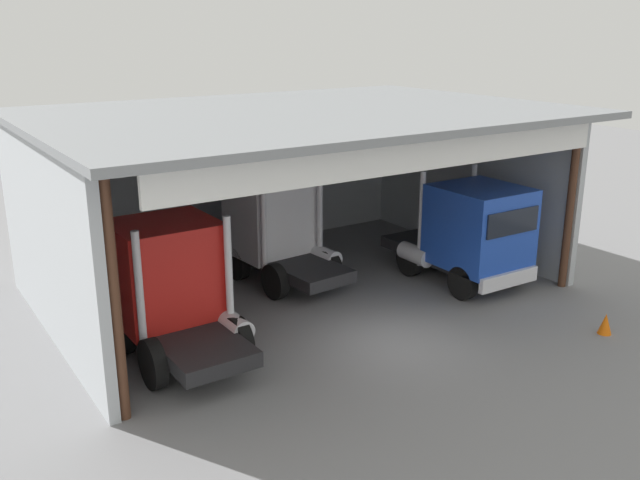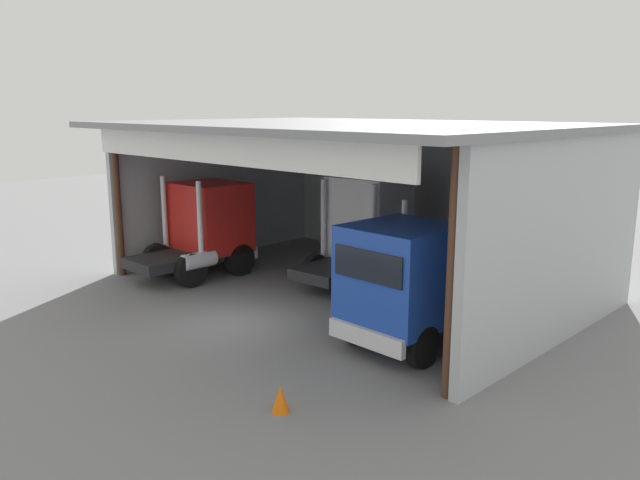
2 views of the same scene
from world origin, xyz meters
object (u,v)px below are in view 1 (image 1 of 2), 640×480
truck_white_left_bay (276,222)px  oil_drum (298,230)px  truck_blue_center_left_bay (471,233)px  tool_cart (292,233)px  traffic_cone (605,324)px  truck_red_center_right_bay (172,286)px

truck_white_left_bay → oil_drum: truck_white_left_bay is taller
truck_blue_center_left_bay → tool_cart: 7.03m
oil_drum → traffic_cone: oil_drum is taller
tool_cart → truck_blue_center_left_bay: bearing=-68.6°
truck_red_center_right_bay → truck_blue_center_left_bay: 9.47m
truck_red_center_right_bay → traffic_cone: (9.82, -5.16, -1.46)m
truck_white_left_bay → traffic_cone: size_ratio=8.05×
oil_drum → traffic_cone: bearing=-78.2°
oil_drum → truck_red_center_right_bay: bearing=-139.6°
truck_red_center_right_bay → traffic_cone: 11.19m
truck_red_center_right_bay → truck_white_left_bay: bearing=33.6°
truck_blue_center_left_bay → tool_cart: (-2.53, 6.45, -1.18)m
truck_red_center_right_bay → truck_blue_center_left_bay: truck_red_center_right_bay is taller
truck_white_left_bay → tool_cart: truck_white_left_bay is taller
traffic_cone → truck_blue_center_left_bay: bearing=94.5°
truck_white_left_bay → oil_drum: size_ratio=5.27×
truck_white_left_bay → tool_cart: (2.17, 2.68, -1.38)m
oil_drum → tool_cart: (-0.50, -0.40, 0.07)m
truck_white_left_bay → truck_red_center_right_bay: bearing=-150.2°
truck_red_center_right_bay → tool_cart: size_ratio=4.36×
oil_drum → traffic_cone: size_ratio=1.53×
truck_blue_center_left_bay → traffic_cone: size_ratio=9.09×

